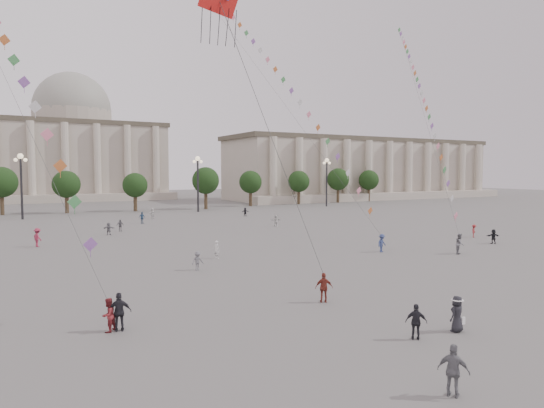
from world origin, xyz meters
TOP-DOWN VIEW (x-y plane):
  - ground at (0.00, 0.00)m, footprint 360.00×360.00m
  - hall_east at (75.00, 93.89)m, footprint 84.00×26.22m
  - hall_central at (0.00, 129.22)m, footprint 48.30×34.30m
  - tree_row at (0.00, 78.00)m, footprint 137.12×5.12m
  - lamp_post_mid_west at (-15.00, 70.00)m, footprint 2.00×0.90m
  - lamp_post_mid_east at (15.00, 70.00)m, footprint 2.00×0.90m
  - lamp_post_far_east at (45.00, 70.00)m, footprint 2.00×0.90m
  - person_crowd_0 at (0.43, 54.43)m, footprint 1.09×0.68m
  - person_crowd_3 at (28.50, 15.83)m, footprint 1.52×0.93m
  - person_crowd_4 at (3.68, 60.90)m, footprint 1.53×1.56m
  - person_crowd_6 at (-4.26, 17.87)m, footprint 1.02×0.66m
  - person_crowd_7 at (16.12, 41.58)m, footprint 1.58×0.81m
  - person_crowd_8 at (30.85, 20.16)m, footprint 1.14×0.99m
  - person_crowd_9 at (18.99, 57.49)m, footprint 1.43×0.57m
  - person_crowd_12 at (-6.37, 43.29)m, footprint 1.47×1.00m
  - person_crowd_13 at (-0.94, 21.99)m, footprint 0.59×0.69m
  - person_crowd_16 at (-4.40, 46.30)m, footprint 0.95×0.52m
  - person_crowd_17 at (-14.56, 37.16)m, footprint 1.17×1.44m
  - tourist_0 at (-0.95, 5.39)m, footprint 1.12×0.87m
  - tourist_1 at (-0.88, -1.91)m, footprint 1.00×0.95m
  - tourist_3 at (-4.00, -6.70)m, footprint 0.94×1.16m
  - tourist_4 at (-12.64, 5.93)m, footprint 1.19×0.69m
  - kite_flyer_0 at (-13.14, 6.07)m, footprint 1.02×1.00m
  - kite_flyer_1 at (14.30, 17.49)m, footprint 1.26×0.92m
  - kite_flyer_2 at (20.02, 13.14)m, footprint 1.18×1.12m
  - hat_person at (1.67, -2.06)m, footprint 0.95×0.72m
  - dragon_kite at (-8.80, 2.23)m, footprint 5.08×2.33m
  - kite_train_mid at (10.36, 40.94)m, footprint 8.18×44.32m
  - kite_train_east at (30.58, 28.77)m, footprint 20.23×29.07m

SIDE VIEW (x-z plane):
  - ground at x=0.00m, z-range 0.00..0.00m
  - person_crowd_9 at x=18.99m, z-range 0.00..1.50m
  - person_crowd_6 at x=-4.26m, z-range 0.00..1.50m
  - person_crowd_12 at x=-6.37m, z-range 0.00..1.52m
  - person_crowd_8 at x=30.85m, z-range 0.00..1.53m
  - person_crowd_16 at x=-4.40m, z-range 0.00..1.54m
  - person_crowd_3 at x=28.50m, z-range 0.00..1.56m
  - person_crowd_13 at x=-0.94m, z-range 0.00..1.60m
  - person_crowd_7 at x=16.12m, z-range 0.00..1.63m
  - kite_flyer_0 at x=-13.14m, z-range 0.00..1.66m
  - tourist_1 at x=-0.88m, z-range 0.00..1.66m
  - person_crowd_0 at x=0.43m, z-range 0.00..1.74m
  - kite_flyer_1 at x=14.30m, z-range 0.00..1.74m
  - tourist_0 at x=-0.95m, z-range 0.00..1.78m
  - person_crowd_4 at x=3.68m, z-range 0.00..1.79m
  - hat_person at x=1.67m, z-range 0.03..1.79m
  - tourist_3 at x=-4.00m, z-range 0.00..1.84m
  - tourist_4 at x=-12.64m, z-range 0.00..1.90m
  - kite_flyer_2 at x=20.02m, z-range 0.00..1.93m
  - person_crowd_17 at x=-14.56m, z-range 0.00..1.94m
  - tree_row at x=0.00m, z-range 1.39..9.39m
  - lamp_post_mid_west at x=-15.00m, z-range 2.03..12.68m
  - lamp_post_mid_east at x=15.00m, z-range 2.03..12.68m
  - lamp_post_far_east at x=45.00m, z-range 2.03..12.68m
  - hall_east at x=75.00m, z-range -0.17..17.03m
  - hall_central at x=0.00m, z-range -3.52..31.98m
  - dragon_kite at x=-8.80m, z-range 6.38..22.47m
  - kite_train_east at x=30.58m, z-range -5.44..41.35m
  - kite_train_mid at x=10.36m, z-range -5.93..58.30m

